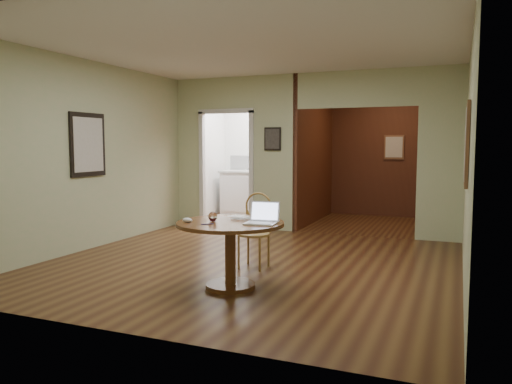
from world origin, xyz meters
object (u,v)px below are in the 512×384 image
at_px(chair, 256,226).
at_px(open_laptop, 263,217).
at_px(dining_table, 230,239).
at_px(closed_laptop, 242,218).

height_order(chair, open_laptop, open_laptop).
height_order(dining_table, closed_laptop, closed_laptop).
relative_size(dining_table, open_laptop, 3.42).
bearing_deg(open_laptop, dining_table, 179.87).
height_order(dining_table, chair, chair).
xyz_separation_m(dining_table, chair, (-0.10, 0.94, -0.01)).
xyz_separation_m(chair, closed_laptop, (0.16, -0.77, 0.21)).
distance_m(dining_table, chair, 0.95).
bearing_deg(chair, closed_laptop, -77.08).
bearing_deg(chair, open_laptop, -62.26).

